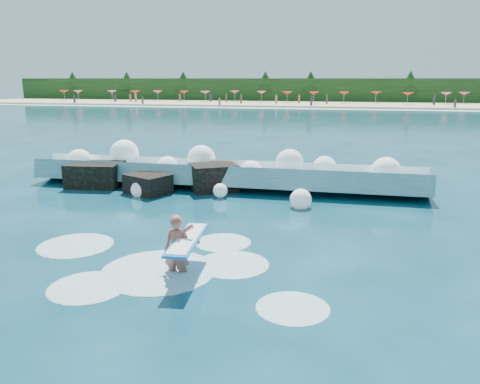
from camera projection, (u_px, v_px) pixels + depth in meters
The scene contains 11 objects.
ground at pixel (180, 241), 14.71m from camera, with size 200.00×200.00×0.00m, color #072E39.
beach at pixel (320, 104), 88.62m from camera, with size 140.00×20.00×0.40m, color tan.
wet_band at pixel (316, 109), 78.23m from camera, with size 140.00×5.00×0.08m, color silver.
treeline at pixel (323, 91), 97.56m from camera, with size 140.00×4.00×5.00m, color black.
breaking_wave at pixel (224, 175), 22.08m from camera, with size 18.26×2.83×1.57m.
rock_cluster at pixel (147, 179), 21.58m from camera, with size 8.28×3.43×1.41m.
surfer_with_board at pixel (179, 248), 12.10m from camera, with size 1.05×3.03×1.91m.
wave_spray at pixel (217, 165), 21.85m from camera, with size 15.73×4.57×2.13m.
surf_foam at pixel (158, 266), 12.76m from camera, with size 8.96×5.73×0.16m.
beach_umbrellas at pixel (319, 93), 89.86m from camera, with size 111.14×6.91×0.50m.
beachgoers at pixel (320, 100), 85.99m from camera, with size 104.49×13.54×1.94m.
Camera 1 is at (4.90, -13.18, 4.99)m, focal length 35.00 mm.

